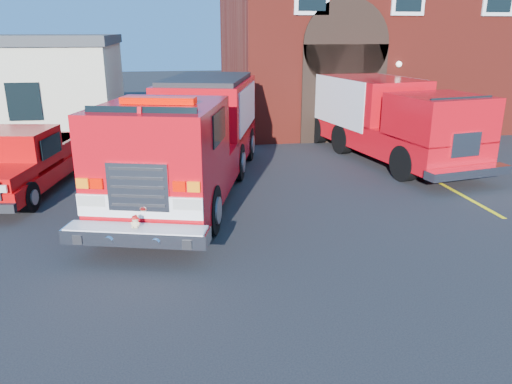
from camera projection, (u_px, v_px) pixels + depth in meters
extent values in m
plane|color=black|center=(247.00, 228.00, 11.97)|extent=(100.00, 100.00, 0.00)
cube|color=yellow|center=(470.00, 200.00, 13.98)|extent=(0.12, 3.00, 0.01)
cube|color=yellow|center=(419.00, 171.00, 16.79)|extent=(0.12, 3.00, 0.01)
cube|color=yellow|center=(382.00, 151.00, 19.60)|extent=(0.12, 3.00, 0.01)
cube|color=maroon|center=(378.00, 41.00, 25.34)|extent=(15.00, 10.00, 8.00)
cube|color=black|center=(344.00, 94.00, 20.67)|extent=(3.60, 0.12, 4.00)
cylinder|color=black|center=(346.00, 44.00, 20.06)|extent=(3.60, 0.12, 3.60)
cube|color=beige|center=(0.00, 90.00, 22.03)|extent=(10.00, 8.00, 4.00)
cube|color=black|center=(24.00, 102.00, 18.59)|extent=(1.20, 0.10, 1.40)
cylinder|color=black|center=(113.00, 206.00, 11.73)|extent=(0.68, 1.22, 1.16)
cylinder|color=black|center=(210.00, 210.00, 11.49)|extent=(0.68, 1.22, 1.16)
cube|color=red|center=(193.00, 160.00, 14.70)|extent=(5.17, 9.84, 0.95)
cube|color=red|center=(208.00, 107.00, 16.62)|extent=(3.82, 5.19, 1.69)
cube|color=red|center=(161.00, 139.00, 11.42)|extent=(3.47, 3.97, 1.58)
cube|color=black|center=(141.00, 132.00, 10.05)|extent=(2.25, 0.73, 0.99)
cube|color=red|center=(158.00, 100.00, 11.15)|extent=(1.72, 0.81, 0.15)
cube|color=white|center=(140.00, 207.00, 10.13)|extent=(2.55, 0.80, 0.46)
cube|color=silver|center=(138.00, 187.00, 9.99)|extent=(1.23, 0.41, 0.99)
cube|color=silver|center=(136.00, 235.00, 10.01)|extent=(2.99, 1.38, 0.29)
cube|color=#B7B7BF|center=(169.00, 106.00, 16.75)|extent=(1.10, 3.65, 1.37)
cube|color=#B7B7BF|center=(248.00, 107.00, 16.48)|extent=(1.10, 3.65, 1.37)
sphere|color=beige|center=(136.00, 224.00, 9.93)|extent=(0.19, 0.19, 0.15)
sphere|color=beige|center=(135.00, 219.00, 9.89)|extent=(0.15, 0.15, 0.12)
sphere|color=beige|center=(133.00, 217.00, 9.90)|extent=(0.06, 0.06, 0.05)
sphere|color=beige|center=(137.00, 217.00, 9.89)|extent=(0.06, 0.06, 0.05)
ellipsoid|color=red|center=(135.00, 217.00, 9.89)|extent=(0.16, 0.16, 0.07)
cylinder|color=red|center=(135.00, 218.00, 9.88)|extent=(0.18, 0.18, 0.01)
cylinder|color=black|center=(28.00, 197.00, 12.92)|extent=(0.43, 0.85, 0.81)
cube|color=#BA0607|center=(26.00, 172.00, 14.67)|extent=(3.04, 5.85, 0.46)
cube|color=#BA0607|center=(17.00, 147.00, 14.13)|extent=(2.17, 2.14, 1.01)
cube|color=#BA0607|center=(47.00, 146.00, 16.08)|extent=(2.23, 2.44, 0.56)
cylinder|color=black|center=(405.00, 163.00, 15.57)|extent=(0.55, 1.18, 1.14)
cylinder|color=black|center=(463.00, 157.00, 16.31)|extent=(0.55, 1.18, 1.14)
cube|color=red|center=(384.00, 134.00, 18.43)|extent=(3.96, 8.58, 0.93)
cube|color=red|center=(364.00, 97.00, 19.45)|extent=(3.43, 5.53, 1.55)
cube|color=red|center=(439.00, 117.00, 15.51)|extent=(2.97, 2.88, 1.34)
cube|color=#B7B7BF|center=(334.00, 101.00, 19.06)|extent=(0.78, 4.28, 1.76)
cube|color=#B7B7BF|center=(392.00, 98.00, 19.91)|extent=(0.78, 4.28, 1.76)
cube|color=silver|center=(468.00, 172.00, 14.60)|extent=(2.83, 0.93, 0.26)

